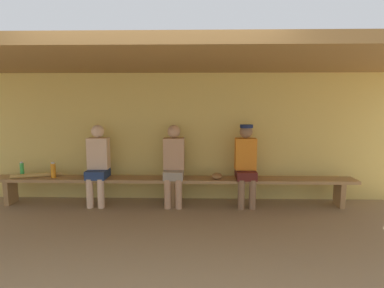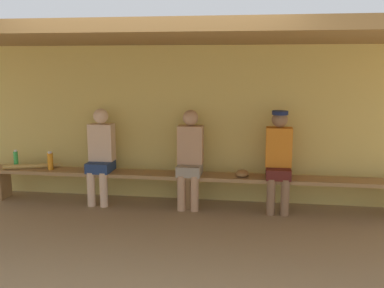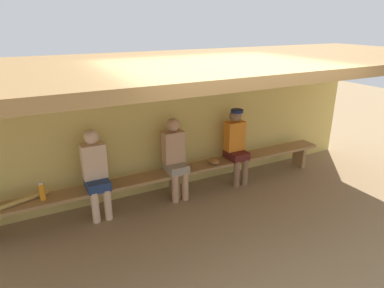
{
  "view_description": "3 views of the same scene",
  "coord_description": "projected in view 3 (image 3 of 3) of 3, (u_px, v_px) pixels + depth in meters",
  "views": [
    {
      "loc": [
        0.44,
        -3.43,
        1.71
      ],
      "look_at": [
        0.32,
        1.35,
        1.06
      ],
      "focal_mm": 28.86,
      "sensor_mm": 36.0,
      "label": 1
    },
    {
      "loc": [
        0.91,
        -4.27,
        1.95
      ],
      "look_at": [
        0.09,
        1.23,
        0.94
      ],
      "focal_mm": 41.53,
      "sensor_mm": 36.0,
      "label": 2
    },
    {
      "loc": [
        -2.05,
        -3.05,
        2.78
      ],
      "look_at": [
        0.19,
        1.28,
        0.99
      ],
      "focal_mm": 31.65,
      "sensor_mm": 36.0,
      "label": 3
    }
  ],
  "objects": [
    {
      "name": "water_bottle_orange",
      "position": [
        42.0,
        192.0,
        4.59
      ],
      "size": [
        0.08,
        0.08,
        0.26
      ],
      "color": "orange",
      "rests_on": "bench"
    },
    {
      "name": "baseball_bat",
      "position": [
        19.0,
        202.0,
        4.52
      ],
      "size": [
        0.77,
        0.31,
        0.07
      ],
      "primitive_type": "cylinder",
      "rotation": [
        0.0,
        1.57,
        0.32
      ],
      "color": "tan",
      "rests_on": "bench"
    },
    {
      "name": "player_middle",
      "position": [
        236.0,
        143.0,
        5.94
      ],
      "size": [
        0.34,
        0.42,
        1.34
      ],
      "color": "#591E19",
      "rests_on": "ground"
    },
    {
      "name": "dugout_roof",
      "position": [
        200.0,
        64.0,
        4.19
      ],
      "size": [
        8.0,
        2.8,
        0.12
      ],
      "primitive_type": "cube",
      "color": "olive",
      "rests_on": "back_wall"
    },
    {
      "name": "back_wall",
      "position": [
        162.0,
        126.0,
        5.67
      ],
      "size": [
        8.0,
        0.2,
        2.2
      ],
      "primitive_type": "cube",
      "color": "#D8BC60",
      "rests_on": "ground"
    },
    {
      "name": "player_leftmost",
      "position": [
        175.0,
        155.0,
        5.44
      ],
      "size": [
        0.34,
        0.42,
        1.34
      ],
      "color": "gray",
      "rests_on": "ground"
    },
    {
      "name": "baseball_glove_dark_brown",
      "position": [
        214.0,
        161.0,
        5.79
      ],
      "size": [
        0.18,
        0.25,
        0.09
      ],
      "primitive_type": "ellipsoid",
      "rotation": [
        0.0,
        0.0,
        4.65
      ],
      "color": "olive",
      "rests_on": "bench"
    },
    {
      "name": "ground_plane",
      "position": [
        225.0,
        248.0,
        4.39
      ],
      "size": [
        24.0,
        24.0,
        0.0
      ],
      "primitive_type": "plane",
      "color": "#937754"
    },
    {
      "name": "bench",
      "position": [
        174.0,
        175.0,
        5.54
      ],
      "size": [
        6.0,
        0.36,
        0.46
      ],
      "color": "#9E7547",
      "rests_on": "ground"
    },
    {
      "name": "player_in_white",
      "position": [
        96.0,
        171.0,
        4.89
      ],
      "size": [
        0.34,
        0.42,
        1.34
      ],
      "color": "navy",
      "rests_on": "ground"
    }
  ]
}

